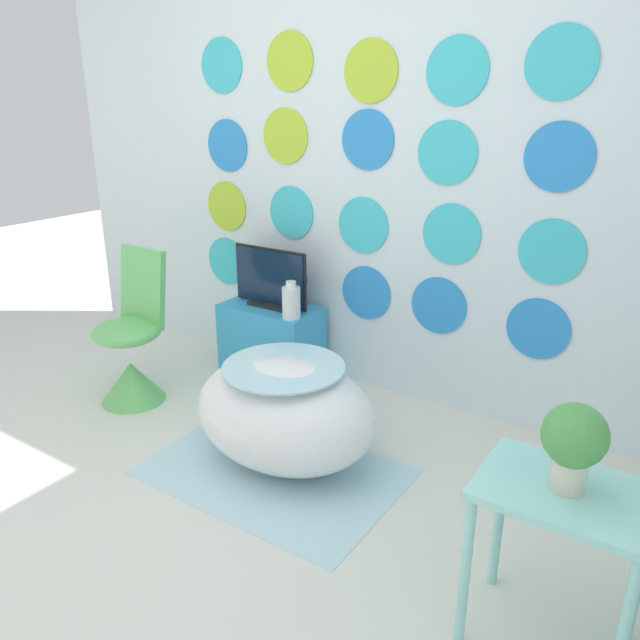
# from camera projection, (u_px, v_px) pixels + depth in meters

# --- Properties ---
(ground_plane) EXTENTS (12.00, 12.00, 0.00)m
(ground_plane) POSITION_uv_depth(u_px,v_px,m) (107.00, 562.00, 2.24)
(ground_plane) COLOR silver
(wall_back_dotted) EXTENTS (4.39, 0.05, 2.60)m
(wall_back_dotted) POSITION_uv_depth(u_px,v_px,m) (367.00, 153.00, 3.21)
(wall_back_dotted) COLOR white
(wall_back_dotted) RESTS_ON ground_plane
(rug) EXTENTS (1.11, 0.76, 0.01)m
(rug) POSITION_uv_depth(u_px,v_px,m) (274.00, 471.00, 2.77)
(rug) COLOR silver
(rug) RESTS_ON ground_plane
(bathtub) EXTENTS (0.86, 0.66, 0.49)m
(bathtub) POSITION_uv_depth(u_px,v_px,m) (285.00, 412.00, 2.78)
(bathtub) COLOR white
(bathtub) RESTS_ON ground_plane
(chair) EXTENTS (0.36, 0.36, 0.82)m
(chair) POSITION_uv_depth(u_px,v_px,m) (131.00, 355.00, 3.35)
(chair) COLOR #66C166
(chair) RESTS_ON ground_plane
(tv_cabinet) EXTENTS (0.57, 0.33, 0.43)m
(tv_cabinet) POSITION_uv_depth(u_px,v_px,m) (272.00, 340.00, 3.67)
(tv_cabinet) COLOR #389ED6
(tv_cabinet) RESTS_ON ground_plane
(tv) EXTENTS (0.49, 0.12, 0.34)m
(tv) POSITION_uv_depth(u_px,v_px,m) (270.00, 280.00, 3.55)
(tv) COLOR black
(tv) RESTS_ON tv_cabinet
(vase) EXTENTS (0.10, 0.10, 0.21)m
(vase) POSITION_uv_depth(u_px,v_px,m) (291.00, 302.00, 3.38)
(vase) COLOR white
(vase) RESTS_ON tv_cabinet
(side_table) EXTENTS (0.48, 0.35, 0.55)m
(side_table) POSITION_uv_depth(u_px,v_px,m) (561.00, 521.00, 1.77)
(side_table) COLOR #99E0D8
(side_table) RESTS_ON ground_plane
(potted_plant_left) EXTENTS (0.18, 0.18, 0.26)m
(potted_plant_left) POSITION_uv_depth(u_px,v_px,m) (574.00, 441.00, 1.68)
(potted_plant_left) COLOR beige
(potted_plant_left) RESTS_ON side_table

